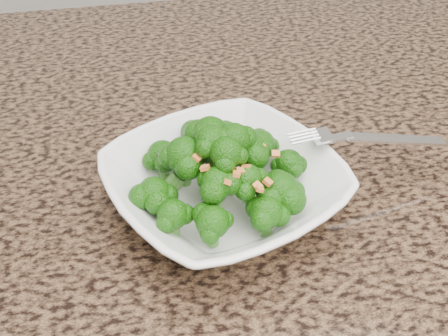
{
  "coord_description": "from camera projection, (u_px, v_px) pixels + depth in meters",
  "views": [
    {
      "loc": [
        -0.1,
        -0.1,
        1.28
      ],
      "look_at": [
        -0.02,
        0.3,
        0.95
      ],
      "focal_mm": 45.0,
      "sensor_mm": 36.0,
      "label": 1
    }
  ],
  "objects": [
    {
      "name": "garlic_topping",
      "position": [
        224.0,
        107.0,
        0.48
      ],
      "size": [
        0.11,
        0.11,
        0.01
      ],
      "primitive_type": null,
      "color": "orange",
      "rests_on": "broccoli_pile"
    },
    {
      "name": "granite_counter",
      "position": [
        243.0,
        213.0,
        0.57
      ],
      "size": [
        1.64,
        1.04,
        0.03
      ],
      "primitive_type": "cube",
      "color": "brown",
      "rests_on": "cabinet"
    },
    {
      "name": "fork",
      "position": [
        345.0,
        137.0,
        0.54
      ],
      "size": [
        0.18,
        0.03,
        0.01
      ],
      "primitive_type": null,
      "rotation": [
        0.0,
        0.0,
        0.02
      ],
      "color": "silver",
      "rests_on": "bowl"
    },
    {
      "name": "broccoli_pile",
      "position": [
        224.0,
        139.0,
        0.5
      ],
      "size": [
        0.19,
        0.19,
        0.06
      ],
      "primitive_type": null,
      "color": "#1A5C0A",
      "rests_on": "bowl"
    },
    {
      "name": "bowl",
      "position": [
        224.0,
        187.0,
        0.53
      ],
      "size": [
        0.28,
        0.28,
        0.05
      ],
      "primitive_type": "imported",
      "rotation": [
        0.0,
        0.0,
        0.39
      ],
      "color": "white",
      "rests_on": "granite_counter"
    }
  ]
}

